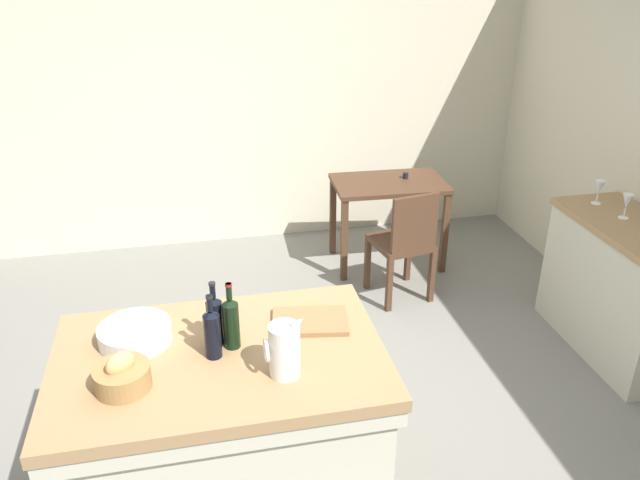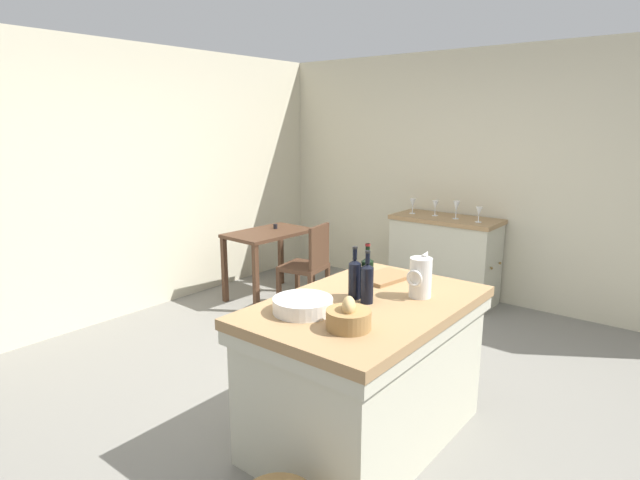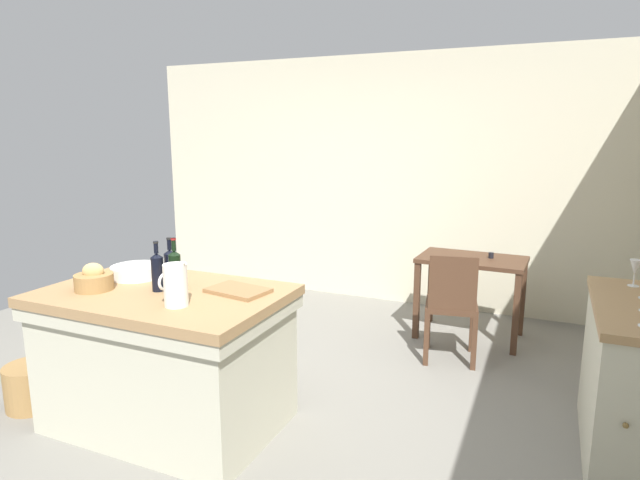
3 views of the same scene
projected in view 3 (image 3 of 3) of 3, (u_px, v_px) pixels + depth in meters
The scene contains 15 objects.
ground_plane at pixel (255, 401), 3.61m from camera, with size 6.76×6.76×0.00m, color slate.
wall_back at pixel (375, 181), 5.69m from camera, with size 5.32×0.12×2.60m, color beige.
island_table at pixel (166, 353), 3.26m from camera, with size 1.45×0.94×0.87m.
side_cabinet at pixel (638, 383), 2.90m from camera, with size 0.52×1.12×0.90m.
writing_desk at pixel (472, 271), 4.66m from camera, with size 0.92×0.60×0.78m.
wooden_chair at pixel (452, 304), 4.17m from camera, with size 0.46×0.46×0.89m.
pitcher at pixel (175, 285), 2.88m from camera, with size 0.17×0.13×0.28m.
wash_bowl at pixel (137, 271), 3.48m from camera, with size 0.33×0.33×0.08m, color silver.
bread_basket at pixel (94, 280), 3.19m from camera, with size 0.23×0.23×0.17m.
cutting_board at pixel (238, 291), 3.15m from camera, with size 0.35×0.23×0.02m, color olive.
wine_bottle_dark at pixel (175, 269), 3.17m from camera, with size 0.07×0.07×0.32m.
wine_bottle_amber at pixel (171, 267), 3.24m from camera, with size 0.07×0.07×0.31m.
wine_bottle_green at pixel (157, 271), 3.16m from camera, with size 0.07×0.07×0.30m.
wine_glass_right at pixel (635, 268), 3.15m from camera, with size 0.07×0.07×0.16m.
wicker_hamper at pixel (32, 386), 3.53m from camera, with size 0.34×0.34×0.29m, color olive.
Camera 3 is at (1.74, -2.87, 1.79)m, focal length 29.76 mm.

